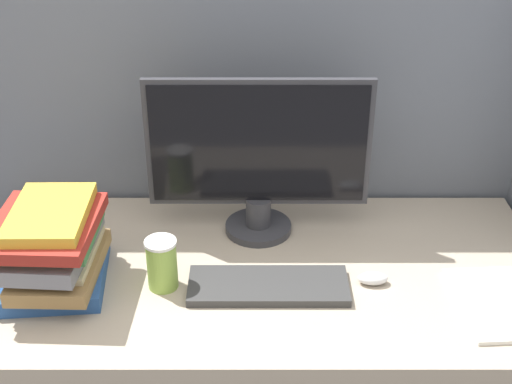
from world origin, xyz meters
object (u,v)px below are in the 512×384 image
object	(u,v)px
coffee_cup	(161,264)
mouse	(372,278)
monitor	(257,158)
book_stack	(50,249)
keyboard	(267,286)

from	to	relation	value
coffee_cup	mouse	bearing A→B (deg)	1.16
mouse	coffee_cup	size ratio (longest dim) A/B	0.56
monitor	book_stack	xyz separation A→B (m)	(-0.49, -0.25, -0.11)
keyboard	coffee_cup	distance (m)	0.26
keyboard	mouse	distance (m)	0.26
monitor	mouse	distance (m)	0.42
monitor	coffee_cup	world-z (taller)	monitor
keyboard	coffee_cup	size ratio (longest dim) A/B	2.96
monitor	book_stack	distance (m)	0.56
mouse	monitor	bearing A→B (deg)	138.86
keyboard	mouse	xyz separation A→B (m)	(0.26, 0.02, 0.00)
monitor	keyboard	bearing A→B (deg)	-85.03
keyboard	book_stack	distance (m)	0.52
monitor	coffee_cup	xyz separation A→B (m)	(-0.23, -0.25, -0.15)
mouse	coffee_cup	bearing A→B (deg)	-178.84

